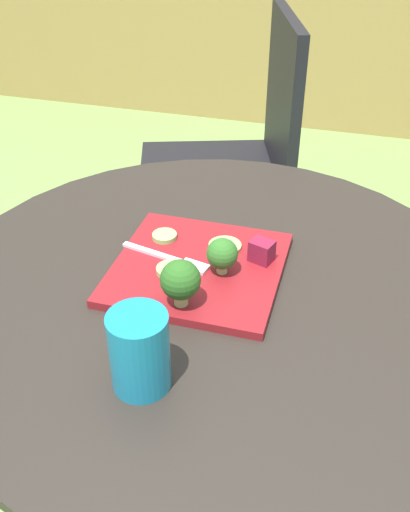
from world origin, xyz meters
name	(u,v)px	position (x,y,z in m)	size (l,w,h in m)	color
patio_table	(211,399)	(0.00, 0.00, 0.45)	(0.87, 0.87, 0.71)	#28231E
patio_chair	(243,147)	(-0.15, 0.90, 0.53)	(0.56, 0.56, 0.90)	black
salad_plate	(198,268)	(-0.03, 0.02, 0.72)	(0.26, 0.26, 0.01)	maroon
drinking_glass	(140,355)	(-0.03, -0.22, 0.76)	(0.07, 0.07, 0.11)	teal
fork	(173,259)	(-0.07, 0.02, 0.73)	(0.15, 0.05, 0.00)	silver
broccoli_floret_0	(180,280)	(-0.02, -0.08, 0.77)	(0.06, 0.06, 0.07)	#99B770
broccoli_floret_1	(222,254)	(0.01, 0.01, 0.76)	(0.05, 0.05, 0.06)	#99B770
cucumber_slice_0	(171,270)	(-0.06, -0.01, 0.73)	(0.04, 0.04, 0.01)	#8EB766
cucumber_slice_1	(224,246)	(0.00, 0.08, 0.73)	(0.05, 0.05, 0.01)	#8EB766
cucumber_slice_2	(165,236)	(-0.10, 0.08, 0.73)	(0.04, 0.04, 0.01)	#8EB766
beet_chunk_0	(262,251)	(0.06, 0.06, 0.74)	(0.04, 0.03, 0.04)	maroon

